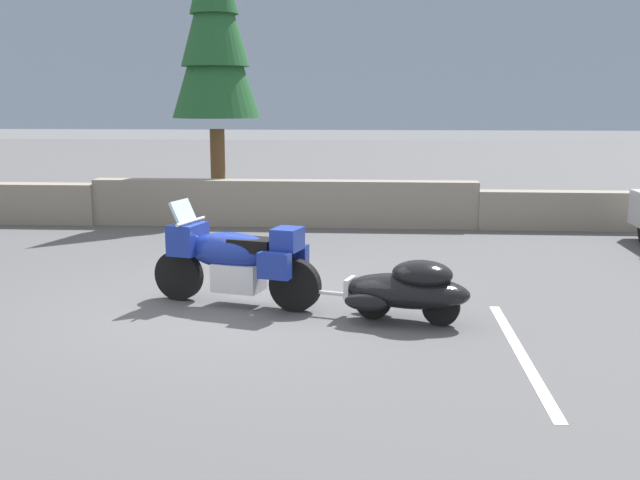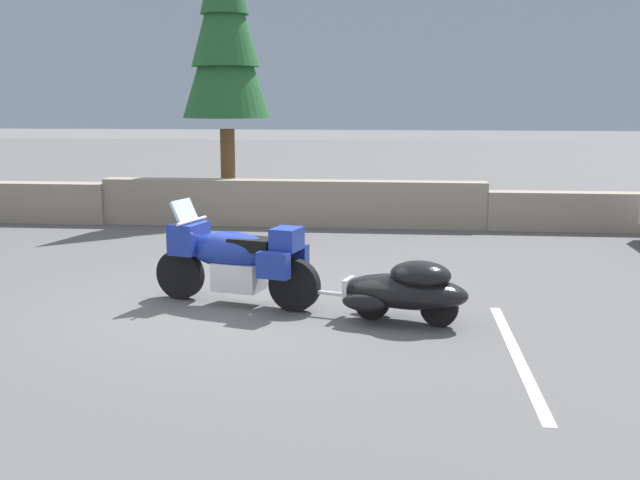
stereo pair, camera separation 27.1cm
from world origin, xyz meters
name	(u,v)px [view 2 (the right image)]	position (x,y,z in m)	size (l,w,h in m)	color
ground_plane	(225,307)	(0.00, 0.00, 0.00)	(80.00, 80.00, 0.00)	#4C4C4F
stone_guard_wall	(271,205)	(-0.44, 6.37, 0.43)	(24.00, 0.54, 0.96)	gray
distant_ridgeline	(383,58)	(0.00, 96.35, 8.00)	(240.00, 80.00, 16.00)	#8C9EB7
touring_motorcycle	(235,257)	(0.11, 0.16, 0.62)	(2.26, 1.11, 1.33)	black
car_shaped_trailer	(406,289)	(2.29, -0.45, 0.41)	(2.22, 1.09, 0.76)	black
pine_tree_tall	(225,24)	(-1.66, 7.79, 4.23)	(1.95, 1.95, 6.75)	brown
parking_stripe_marker	(517,354)	(3.43, -1.50, 0.00)	(0.12, 3.60, 0.01)	silver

